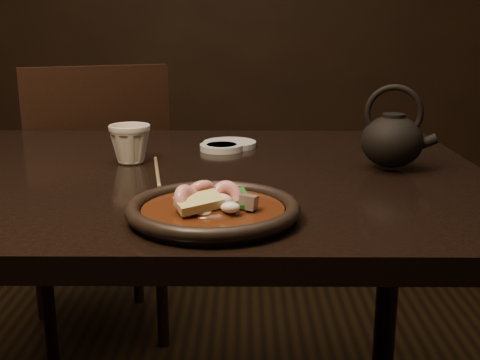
{
  "coord_description": "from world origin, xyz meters",
  "views": [
    {
      "loc": [
        0.33,
        -1.15,
        1.03
      ],
      "look_at": [
        0.32,
        -0.26,
        0.8
      ],
      "focal_mm": 45.0,
      "sensor_mm": 36.0,
      "label": 1
    }
  ],
  "objects_px": {
    "chair": "(96,198)",
    "teapot": "(392,138)",
    "tea_cup": "(130,143)",
    "plate": "(213,210)",
    "table": "(81,207)"
  },
  "relations": [
    {
      "from": "chair",
      "to": "teapot",
      "type": "relative_size",
      "value": 5.6
    },
    {
      "from": "chair",
      "to": "plate",
      "type": "height_order",
      "value": "chair"
    },
    {
      "from": "plate",
      "to": "tea_cup",
      "type": "distance_m",
      "value": 0.41
    },
    {
      "from": "table",
      "to": "tea_cup",
      "type": "distance_m",
      "value": 0.16
    },
    {
      "from": "chair",
      "to": "tea_cup",
      "type": "bearing_deg",
      "value": 88.3
    },
    {
      "from": "plate",
      "to": "tea_cup",
      "type": "relative_size",
      "value": 3.02
    },
    {
      "from": "plate",
      "to": "teapot",
      "type": "height_order",
      "value": "teapot"
    },
    {
      "from": "tea_cup",
      "to": "chair",
      "type": "bearing_deg",
      "value": 111.21
    },
    {
      "from": "table",
      "to": "tea_cup",
      "type": "height_order",
      "value": "tea_cup"
    },
    {
      "from": "chair",
      "to": "teapot",
      "type": "height_order",
      "value": "teapot"
    },
    {
      "from": "table",
      "to": "tea_cup",
      "type": "xyz_separation_m",
      "value": [
        0.09,
        0.06,
        0.12
      ]
    },
    {
      "from": "plate",
      "to": "chair",
      "type": "bearing_deg",
      "value": 113.6
    },
    {
      "from": "table",
      "to": "plate",
      "type": "bearing_deg",
      "value": -46.96
    },
    {
      "from": "teapot",
      "to": "tea_cup",
      "type": "bearing_deg",
      "value": -170.88
    },
    {
      "from": "plate",
      "to": "table",
      "type": "bearing_deg",
      "value": 133.04
    }
  ]
}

